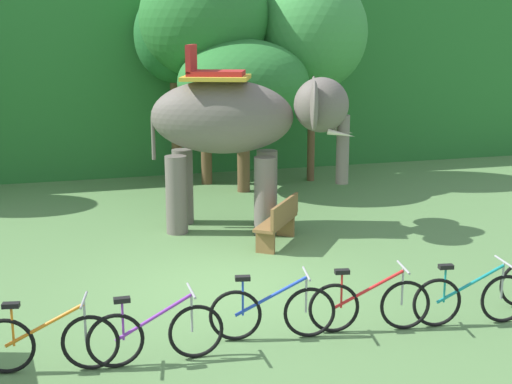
{
  "coord_description": "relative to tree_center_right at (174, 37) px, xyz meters",
  "views": [
    {
      "loc": [
        -2.53,
        -10.44,
        4.05
      ],
      "look_at": [
        0.83,
        1.0,
        1.3
      ],
      "focal_mm": 49.24,
      "sensor_mm": 36.0,
      "label": 1
    }
  ],
  "objects": [
    {
      "name": "ground_plane",
      "position": [
        -0.77,
        -8.55,
        -3.88
      ],
      "size": [
        80.0,
        80.0,
        0.0
      ],
      "primitive_type": "plane",
      "color": "#567F47"
    },
    {
      "name": "foliage_hedge",
      "position": [
        -0.77,
        3.66,
        -1.3
      ],
      "size": [
        36.0,
        6.0,
        5.15
      ],
      "primitive_type": "cube",
      "color": "#28702D",
      "rests_on": "ground"
    },
    {
      "name": "tree_center_right",
      "position": [
        0.0,
        0.0,
        0.0
      ],
      "size": [
        2.14,
        2.14,
        5.19
      ],
      "color": "brown",
      "rests_on": "ground"
    },
    {
      "name": "tree_far_left",
      "position": [
        0.66,
        -0.79,
        0.45
      ],
      "size": [
        3.35,
        3.35,
        5.89
      ],
      "color": "brown",
      "rests_on": "ground"
    },
    {
      "name": "tree_left",
      "position": [
        1.37,
        -1.97,
        -1.11
      ],
      "size": [
        3.29,
        3.29,
        3.86
      ],
      "color": "brown",
      "rests_on": "ground"
    },
    {
      "name": "tree_far_right",
      "position": [
        3.5,
        -1.19,
        0.11
      ],
      "size": [
        2.88,
        2.88,
        5.54
      ],
      "color": "brown",
      "rests_on": "ground"
    },
    {
      "name": "elephant",
      "position": [
        0.35,
        -5.32,
        -1.67
      ],
      "size": [
        4.22,
        2.8,
        3.78
      ],
      "color": "#665E56",
      "rests_on": "ground"
    },
    {
      "name": "bike_orange",
      "position": [
        -3.5,
        -10.77,
        -3.49
      ],
      "size": [
        1.69,
        0.52,
        0.92
      ],
      "color": "black",
      "rests_on": "ground"
    },
    {
      "name": "bike_purple",
      "position": [
        -2.22,
        -10.9,
        -3.49
      ],
      "size": [
        1.71,
        0.52,
        0.92
      ],
      "color": "black",
      "rests_on": "ground"
    },
    {
      "name": "bike_blue",
      "position": [
        -0.62,
        -10.64,
        -3.49
      ],
      "size": [
        1.69,
        0.52,
        0.92
      ],
      "color": "black",
      "rests_on": "ground"
    },
    {
      "name": "bike_red",
      "position": [
        0.74,
        -10.77,
        -3.49
      ],
      "size": [
        1.69,
        0.52,
        0.92
      ],
      "color": "black",
      "rests_on": "ground"
    },
    {
      "name": "bike_teal",
      "position": [
        2.19,
        -10.97,
        -3.49
      ],
      "size": [
        1.7,
        0.52,
        0.92
      ],
      "color": "black",
      "rests_on": "ground"
    },
    {
      "name": "wooden_bench",
      "position": [
        0.8,
        -6.62,
        -3.4
      ],
      "size": [
        1.23,
        1.45,
        0.89
      ],
      "color": "brown",
      "rests_on": "ground"
    }
  ]
}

